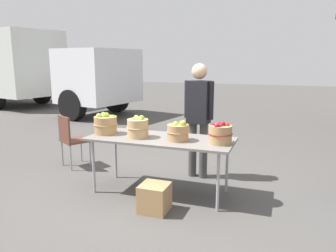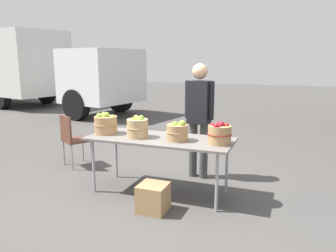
{
  "view_description": "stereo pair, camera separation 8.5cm",
  "coord_description": "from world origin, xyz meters",
  "px_view_note": "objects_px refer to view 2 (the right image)",
  "views": [
    {
      "loc": [
        1.51,
        -3.89,
        1.76
      ],
      "look_at": [
        0.0,
        0.3,
        0.85
      ],
      "focal_mm": 35.31,
      "sensor_mm": 36.0,
      "label": 1
    },
    {
      "loc": [
        1.59,
        -3.86,
        1.76
      ],
      "look_at": [
        0.0,
        0.3,
        0.85
      ],
      "focal_mm": 35.31,
      "sensor_mm": 36.0,
      "label": 2
    }
  ],
  "objects_px": {
    "produce_crate": "(153,198)",
    "apple_basket_green_2": "(177,131)",
    "box_truck": "(31,66)",
    "market_table": "(160,141)",
    "apple_basket_red_0": "(219,134)",
    "folding_chair": "(73,136)",
    "apple_basket_green_0": "(106,124)",
    "vendor_adult": "(199,112)",
    "apple_basket_green_1": "(138,127)"
  },
  "relations": [
    {
      "from": "vendor_adult",
      "to": "folding_chair",
      "type": "distance_m",
      "value": 2.14
    },
    {
      "from": "apple_basket_green_1",
      "to": "apple_basket_red_0",
      "type": "bearing_deg",
      "value": 2.18
    },
    {
      "from": "market_table",
      "to": "produce_crate",
      "type": "distance_m",
      "value": 0.78
    },
    {
      "from": "apple_basket_green_0",
      "to": "produce_crate",
      "type": "xyz_separation_m",
      "value": [
        0.93,
        -0.52,
        -0.72
      ]
    },
    {
      "from": "market_table",
      "to": "vendor_adult",
      "type": "distance_m",
      "value": 0.87
    },
    {
      "from": "apple_basket_green_0",
      "to": "apple_basket_green_1",
      "type": "relative_size",
      "value": 1.11
    },
    {
      "from": "market_table",
      "to": "folding_chair",
      "type": "relative_size",
      "value": 2.21
    },
    {
      "from": "market_table",
      "to": "apple_basket_green_1",
      "type": "relative_size",
      "value": 6.43
    },
    {
      "from": "apple_basket_green_0",
      "to": "apple_basket_red_0",
      "type": "xyz_separation_m",
      "value": [
        1.58,
        -0.01,
        -0.01
      ]
    },
    {
      "from": "box_truck",
      "to": "produce_crate",
      "type": "bearing_deg",
      "value": -26.94
    },
    {
      "from": "market_table",
      "to": "apple_basket_red_0",
      "type": "relative_size",
      "value": 6.4
    },
    {
      "from": "market_table",
      "to": "apple_basket_green_2",
      "type": "distance_m",
      "value": 0.31
    },
    {
      "from": "vendor_adult",
      "to": "apple_basket_green_0",
      "type": "bearing_deg",
      "value": 40.71
    },
    {
      "from": "apple_basket_green_2",
      "to": "vendor_adult",
      "type": "xyz_separation_m",
      "value": [
        0.05,
        0.81,
        0.13
      ]
    },
    {
      "from": "apple_basket_red_0",
      "to": "vendor_adult",
      "type": "relative_size",
      "value": 0.18
    },
    {
      "from": "apple_basket_green_2",
      "to": "vendor_adult",
      "type": "bearing_deg",
      "value": 86.25
    },
    {
      "from": "apple_basket_green_2",
      "to": "folding_chair",
      "type": "distance_m",
      "value": 2.12
    },
    {
      "from": "apple_basket_green_1",
      "to": "folding_chair",
      "type": "bearing_deg",
      "value": 158.67
    },
    {
      "from": "apple_basket_green_0",
      "to": "apple_basket_green_1",
      "type": "distance_m",
      "value": 0.51
    },
    {
      "from": "box_truck",
      "to": "produce_crate",
      "type": "height_order",
      "value": "box_truck"
    },
    {
      "from": "folding_chair",
      "to": "produce_crate",
      "type": "xyz_separation_m",
      "value": [
        1.89,
        -1.05,
        -0.35
      ]
    },
    {
      "from": "market_table",
      "to": "apple_basket_red_0",
      "type": "height_order",
      "value": "apple_basket_red_0"
    },
    {
      "from": "apple_basket_red_0",
      "to": "apple_basket_green_0",
      "type": "bearing_deg",
      "value": 179.74
    },
    {
      "from": "apple_basket_green_1",
      "to": "vendor_adult",
      "type": "height_order",
      "value": "vendor_adult"
    },
    {
      "from": "market_table",
      "to": "vendor_adult",
      "type": "height_order",
      "value": "vendor_adult"
    },
    {
      "from": "apple_basket_green_0",
      "to": "folding_chair",
      "type": "bearing_deg",
      "value": 151.35
    },
    {
      "from": "box_truck",
      "to": "market_table",
      "type": "bearing_deg",
      "value": -24.94
    },
    {
      "from": "apple_basket_green_0",
      "to": "box_truck",
      "type": "distance_m",
      "value": 8.83
    },
    {
      "from": "apple_basket_green_0",
      "to": "produce_crate",
      "type": "relative_size",
      "value": 1.01
    },
    {
      "from": "market_table",
      "to": "box_truck",
      "type": "height_order",
      "value": "box_truck"
    },
    {
      "from": "market_table",
      "to": "apple_basket_red_0",
      "type": "bearing_deg",
      "value": -1.92
    },
    {
      "from": "apple_basket_green_2",
      "to": "apple_basket_red_0",
      "type": "bearing_deg",
      "value": 2.24
    },
    {
      "from": "box_truck",
      "to": "folding_chair",
      "type": "height_order",
      "value": "box_truck"
    },
    {
      "from": "apple_basket_green_0",
      "to": "produce_crate",
      "type": "height_order",
      "value": "apple_basket_green_0"
    },
    {
      "from": "vendor_adult",
      "to": "folding_chair",
      "type": "relative_size",
      "value": 1.97
    },
    {
      "from": "market_table",
      "to": "folding_chair",
      "type": "bearing_deg",
      "value": 163.88
    },
    {
      "from": "apple_basket_green_0",
      "to": "folding_chair",
      "type": "relative_size",
      "value": 0.38
    },
    {
      "from": "folding_chair",
      "to": "vendor_adult",
      "type": "bearing_deg",
      "value": -142.81
    },
    {
      "from": "apple_basket_green_0",
      "to": "apple_basket_green_2",
      "type": "relative_size",
      "value": 1.14
    },
    {
      "from": "apple_basket_green_0",
      "to": "folding_chair",
      "type": "height_order",
      "value": "apple_basket_green_0"
    },
    {
      "from": "apple_basket_red_0",
      "to": "vendor_adult",
      "type": "xyz_separation_m",
      "value": [
        -0.48,
        0.79,
        0.12
      ]
    },
    {
      "from": "apple_basket_green_0",
      "to": "apple_basket_green_2",
      "type": "height_order",
      "value": "apple_basket_green_0"
    },
    {
      "from": "vendor_adult",
      "to": "produce_crate",
      "type": "distance_m",
      "value": 1.56
    },
    {
      "from": "folding_chair",
      "to": "apple_basket_green_0",
      "type": "bearing_deg",
      "value": -178.43
    },
    {
      "from": "produce_crate",
      "to": "apple_basket_green_2",
      "type": "bearing_deg",
      "value": 76.08
    },
    {
      "from": "apple_basket_green_1",
      "to": "apple_basket_green_2",
      "type": "relative_size",
      "value": 1.03
    },
    {
      "from": "folding_chair",
      "to": "box_truck",
      "type": "bearing_deg",
      "value": -12.46
    },
    {
      "from": "apple_basket_green_2",
      "to": "vendor_adult",
      "type": "relative_size",
      "value": 0.17
    },
    {
      "from": "box_truck",
      "to": "produce_crate",
      "type": "xyz_separation_m",
      "value": [
        7.58,
        -6.29,
        -1.32
      ]
    },
    {
      "from": "apple_basket_green_1",
      "to": "produce_crate",
      "type": "bearing_deg",
      "value": -48.42
    }
  ]
}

